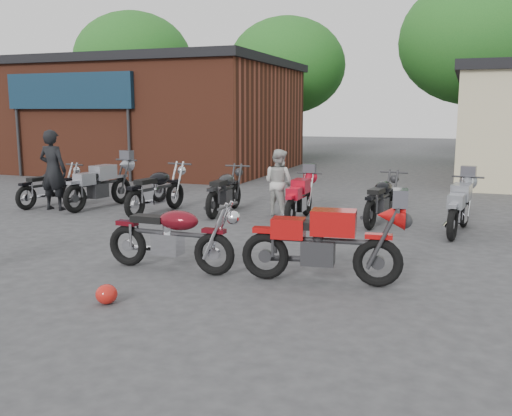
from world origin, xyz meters
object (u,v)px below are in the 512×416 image
(row_bike_0, at_px, (49,184))
(row_bike_2, at_px, (157,187))
(row_bike_1, at_px, (100,183))
(sportbike, at_px, (324,239))
(person_light, at_px, (279,183))
(row_bike_3, at_px, (225,189))
(person_dark, at_px, (53,170))
(row_bike_6, at_px, (460,204))
(row_bike_4, at_px, (299,196))
(vintage_motorcycle, at_px, (172,232))
(helmet, at_px, (107,294))
(row_bike_5, at_px, (381,197))

(row_bike_0, distance_m, row_bike_2, 3.06)
(row_bike_1, bearing_deg, sportbike, -113.61)
(person_light, height_order, row_bike_3, person_light)
(person_dark, distance_m, row_bike_6, 9.11)
(person_dark, height_order, person_light, person_dark)
(sportbike, bearing_deg, row_bike_3, 120.39)
(person_light, bearing_deg, person_dark, 33.19)
(sportbike, relative_size, row_bike_4, 1.16)
(vintage_motorcycle, xyz_separation_m, helmet, (-0.05, -1.59, -0.46))
(row_bike_1, height_order, row_bike_6, row_bike_1)
(row_bike_4, bearing_deg, row_bike_2, 94.76)
(row_bike_3, bearing_deg, row_bike_0, 94.12)
(row_bike_5, bearing_deg, sportbike, -173.29)
(person_light, xyz_separation_m, row_bike_0, (-5.75, -0.68, -0.21))
(vintage_motorcycle, bearing_deg, person_light, 90.08)
(row_bike_2, bearing_deg, row_bike_4, -77.99)
(row_bike_3, bearing_deg, helmet, -172.34)
(person_dark, xyz_separation_m, row_bike_3, (4.00, 0.97, -0.38))
(row_bike_0, relative_size, row_bike_3, 0.94)
(vintage_motorcycle, xyz_separation_m, row_bike_1, (-4.30, 4.32, 0.04))
(helmet, xyz_separation_m, row_bike_1, (-4.25, 5.90, 0.50))
(row_bike_1, xyz_separation_m, row_bike_6, (8.23, -0.10, -0.05))
(helmet, height_order, row_bike_4, row_bike_4)
(person_light, height_order, row_bike_0, person_light)
(row_bike_5, bearing_deg, row_bike_0, 102.24)
(row_bike_0, bearing_deg, person_light, -74.42)
(helmet, bearing_deg, row_bike_4, 83.00)
(helmet, relative_size, row_bike_5, 0.14)
(row_bike_2, relative_size, row_bike_5, 1.07)
(person_light, distance_m, row_bike_6, 3.90)
(row_bike_1, relative_size, row_bike_3, 1.08)
(row_bike_3, distance_m, row_bike_6, 5.11)
(row_bike_2, bearing_deg, row_bike_3, -61.92)
(row_bike_4, bearing_deg, helmet, 172.40)
(sportbike, xyz_separation_m, row_bike_5, (0.14, 4.51, -0.05))
(row_bike_5, distance_m, row_bike_6, 1.61)
(person_dark, bearing_deg, sportbike, 151.94)
(helmet, xyz_separation_m, person_dark, (-5.11, 5.29, 0.83))
(helmet, height_order, row_bike_5, row_bike_5)
(row_bike_3, height_order, row_bike_6, row_bike_3)
(row_bike_2, xyz_separation_m, row_bike_6, (6.54, 0.11, -0.04))
(row_bike_3, relative_size, row_bike_5, 1.02)
(person_light, relative_size, row_bike_0, 0.80)
(helmet, xyz_separation_m, row_bike_3, (-1.11, 6.26, 0.45))
(helmet, xyz_separation_m, row_bike_2, (-2.56, 5.69, 0.48))
(row_bike_1, distance_m, row_bike_2, 1.70)
(row_bike_5, relative_size, row_bike_6, 0.99)
(vintage_motorcycle, height_order, row_bike_4, vintage_motorcycle)
(person_dark, relative_size, row_bike_4, 1.04)
(person_dark, bearing_deg, row_bike_6, -179.26)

